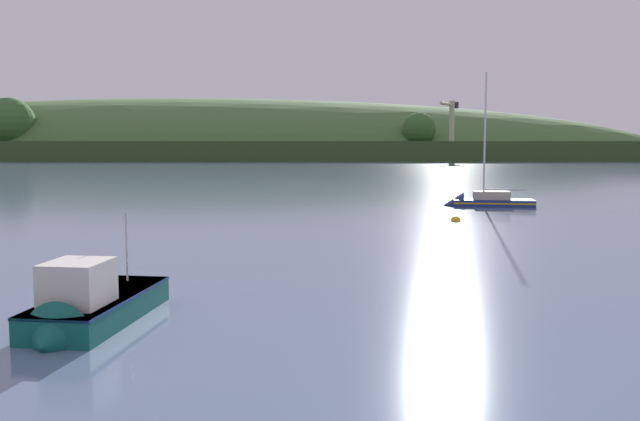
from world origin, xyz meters
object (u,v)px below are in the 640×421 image
at_px(sailboat_midwater_white, 482,204).
at_px(fishing_boat_moored, 90,313).
at_px(dockside_crane, 451,132).
at_px(mooring_buoy_off_fishing_boat, 456,221).

height_order(sailboat_midwater_white, fishing_boat_moored, sailboat_midwater_white).
relative_size(dockside_crane, sailboat_midwater_white, 1.42).
bearing_deg(sailboat_midwater_white, mooring_buoy_off_fishing_boat, 75.53).
height_order(sailboat_midwater_white, mooring_buoy_off_fishing_boat, sailboat_midwater_white).
xyz_separation_m(sailboat_midwater_white, mooring_buoy_off_fishing_boat, (-3.76, -10.56, -0.22)).
bearing_deg(mooring_buoy_off_fishing_boat, dockside_crane, 81.89).
height_order(dockside_crane, sailboat_midwater_white, dockside_crane).
distance_m(sailboat_midwater_white, mooring_buoy_off_fishing_boat, 11.21).
xyz_separation_m(dockside_crane, mooring_buoy_off_fishing_boat, (-21.44, -150.42, -7.97)).
bearing_deg(fishing_boat_moored, sailboat_midwater_white, 158.90).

